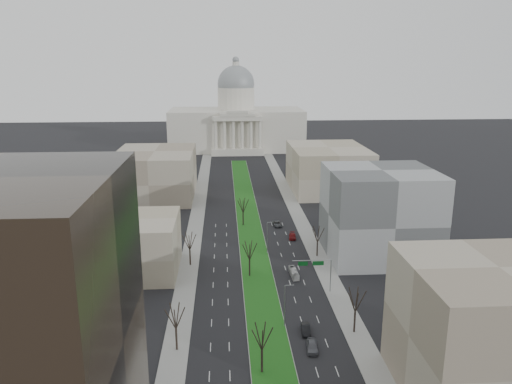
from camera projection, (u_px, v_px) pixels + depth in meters
name	position (u px, v px, depth m)	size (l,w,h in m)	color
ground	(249.00, 225.00, 163.06)	(600.00, 600.00, 0.00)	black
median	(249.00, 226.00, 162.06)	(8.00, 222.03, 0.20)	#999993
sidewalk_left	(191.00, 255.00, 137.80)	(5.00, 330.00, 0.15)	gray
sidewalk_right	(316.00, 252.00, 140.01)	(5.00, 330.00, 0.15)	gray
capitol	(236.00, 122.00, 303.38)	(80.00, 46.00, 55.00)	beige
building_beige_left	(126.00, 246.00, 125.42)	(26.00, 22.00, 14.00)	tan
building_tan_right	(490.00, 333.00, 77.40)	(26.00, 24.00, 22.00)	gray
building_grey_right	(380.00, 213.00, 135.14)	(28.00, 26.00, 24.00)	#5C5F61
building_far_left	(156.00, 174.00, 197.20)	(30.00, 40.00, 18.00)	gray
building_far_right	(328.00, 169.00, 206.44)	(30.00, 40.00, 18.00)	tan
tree_left_mid	(175.00, 316.00, 90.69)	(5.40, 5.40, 9.72)	black
tree_left_far	(189.00, 241.00, 129.35)	(5.28, 5.28, 9.50)	black
tree_right_mid	(356.00, 299.00, 96.68)	(5.52, 5.52, 9.94)	black
tree_right_far	(318.00, 234.00, 135.46)	(5.04, 5.04, 9.07)	black
tree_median_a	(262.00, 336.00, 83.92)	(5.40, 5.40, 9.72)	black
tree_median_b	(250.00, 250.00, 122.55)	(5.40, 5.40, 9.72)	black
tree_median_c	(243.00, 205.00, 161.17)	(5.40, 5.40, 9.72)	black
streetlamp_median_b	(285.00, 305.00, 99.32)	(1.90, 0.20, 9.16)	gray
streetlamp_median_c	(267.00, 237.00, 137.94)	(1.90, 0.20, 9.16)	gray
mast_arm_signs	(319.00, 268.00, 114.12)	(9.12, 0.24, 8.09)	gray
car_grey_near	(312.00, 346.00, 92.18)	(2.00, 4.97, 1.69)	#54555D
car_black	(306.00, 329.00, 98.13)	(1.68, 4.83, 1.59)	black
car_red	(292.00, 236.00, 150.74)	(2.07, 5.09, 1.48)	maroon
car_grey_far	(277.00, 224.00, 162.19)	(2.48, 5.39, 1.50)	#424549
box_van	(294.00, 273.00, 123.90)	(1.58, 6.75, 1.88)	silver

